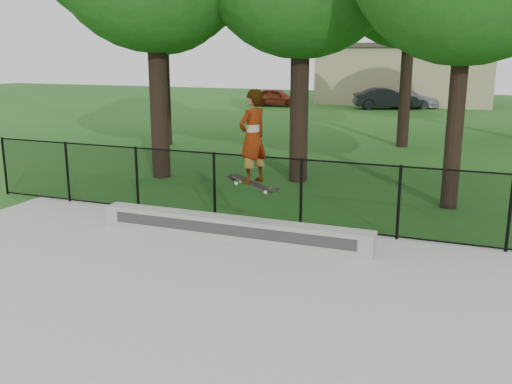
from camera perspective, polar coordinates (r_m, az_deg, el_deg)
ground at (r=7.17m, az=-10.32°, el=-17.27°), size 100.00×100.00×0.00m
concrete_slab at (r=7.15m, az=-10.33°, el=-17.07°), size 14.00×12.00×0.06m
grind_ledge at (r=11.32m, az=-2.45°, el=-3.64°), size 5.66×0.40×0.44m
car_a at (r=40.18m, az=2.07°, el=9.45°), size 3.64×1.61×1.23m
car_b at (r=39.16m, az=12.87°, el=9.11°), size 4.04×2.72×1.37m
car_c at (r=40.66m, az=15.09°, el=9.00°), size 3.98×2.39×1.17m
skater_airborne at (r=10.64m, az=-0.33°, el=5.39°), size 0.80×0.75×1.96m
chainlink_fence at (r=11.91m, az=4.52°, el=-0.14°), size 16.06×0.06×1.50m
distant_building at (r=43.52m, az=14.75°, el=11.39°), size 12.40×6.40×4.30m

